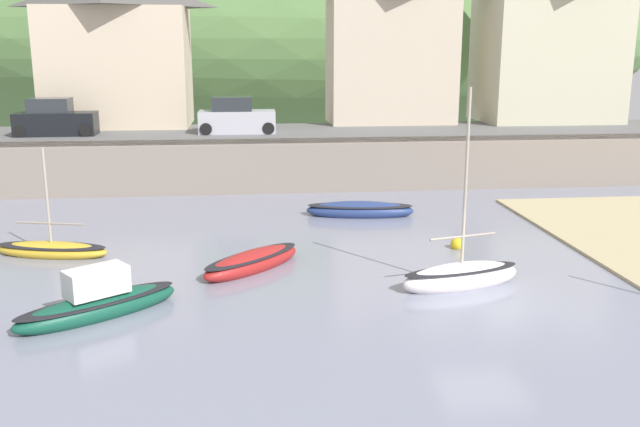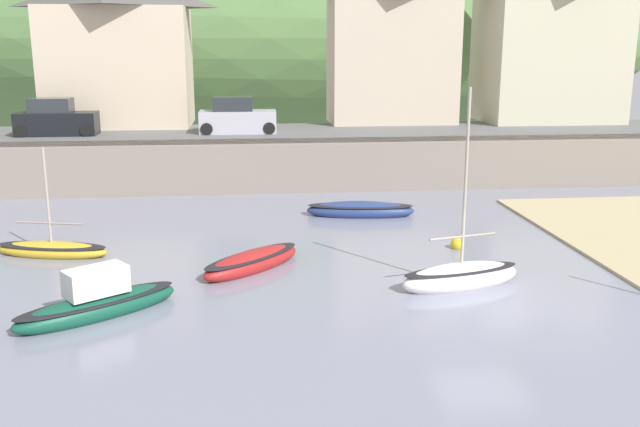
{
  "view_description": "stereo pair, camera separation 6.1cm",
  "coord_description": "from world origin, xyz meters",
  "views": [
    {
      "loc": [
        -6.39,
        -17.42,
        6.96
      ],
      "look_at": [
        -3.99,
        5.37,
        1.47
      ],
      "focal_mm": 39.18,
      "sensor_mm": 36.0,
      "label": 1
    },
    {
      "loc": [
        -6.33,
        -17.42,
        6.96
      ],
      "look_at": [
        -3.99,
        5.37,
        1.47
      ],
      "focal_mm": 39.18,
      "sensor_mm": 36.0,
      "label": 2
    }
  ],
  "objects": [
    {
      "name": "motorboat_with_cabin",
      "position": [
        -6.31,
        4.08,
        0.24
      ],
      "size": [
        3.68,
        3.65,
        0.78
      ],
      "rotation": [
        0.0,
        0.0,
        0.78
      ],
      "color": "#A82120",
      "rests_on": "ground"
    },
    {
      "name": "parked_car_by_wall",
      "position": [
        -6.94,
        20.7,
        3.2
      ],
      "size": [
        4.12,
        1.82,
        1.95
      ],
      "rotation": [
        0.0,
        0.0,
        -0.01
      ],
      "color": "#B6B5C2",
      "rests_on": "ground"
    },
    {
      "name": "sailboat_far_left",
      "position": [
        -0.15,
        1.75,
        0.32
      ],
      "size": [
        3.96,
        1.92,
        6.08
      ],
      "rotation": [
        0.0,
        0.0,
        0.25
      ],
      "color": "white",
      "rests_on": "ground"
    },
    {
      "name": "fishing_boat_green",
      "position": [
        -13.12,
        6.32,
        0.21
      ],
      "size": [
        4.12,
        2.05,
        3.84
      ],
      "rotation": [
        0.0,
        0.0,
        -0.24
      ],
      "color": "gold",
      "rests_on": "ground"
    },
    {
      "name": "waterfront_building_right",
      "position": [
        12.27,
        25.2,
        7.39
      ],
      "size": [
        8.37,
        6.23,
        9.85
      ],
      "color": "beige",
      "rests_on": "ground"
    },
    {
      "name": "quay_seawall",
      "position": [
        0.0,
        17.5,
        1.36
      ],
      "size": [
        48.0,
        9.4,
        2.4
      ],
      "color": "gray",
      "rests_on": "ground"
    },
    {
      "name": "hillside_backdrop",
      "position": [
        -4.74,
        55.2,
        7.54
      ],
      "size": [
        80.0,
        44.0,
        21.53
      ],
      "color": "#577E45",
      "rests_on": "ground"
    },
    {
      "name": "waterfront_building_centre",
      "position": [
        2.41,
        25.2,
        7.26
      ],
      "size": [
        7.78,
        4.51,
        9.56
      ],
      "color": "beige",
      "rests_on": "ground"
    },
    {
      "name": "dinghy_open_wooden",
      "position": [
        -10.41,
        0.49,
        0.36
      ],
      "size": [
        4.33,
        3.57,
        1.5
      ],
      "rotation": [
        0.0,
        0.0,
        0.63
      ],
      "color": "#134F3A",
      "rests_on": "ground"
    },
    {
      "name": "mooring_buoy",
      "position": [
        0.94,
        5.72,
        0.14
      ],
      "size": [
        0.48,
        0.48,
        0.48
      ],
      "color": "yellow",
      "rests_on": "ground"
    },
    {
      "name": "waterfront_building_left",
      "position": [
        -13.77,
        25.2,
        6.85
      ],
      "size": [
        8.42,
        5.76,
        8.75
      ],
      "color": "beige",
      "rests_on": "ground"
    },
    {
      "name": "rowboat_small_beached",
      "position": [
        -1.71,
        10.93,
        0.25
      ],
      "size": [
        4.66,
        1.9,
        0.79
      ],
      "rotation": [
        0.0,
        0.0,
        -0.13
      ],
      "color": "navy",
      "rests_on": "ground"
    },
    {
      "name": "parked_car_near_slipway",
      "position": [
        -16.43,
        20.7,
        3.2
      ],
      "size": [
        4.13,
        1.82,
        1.95
      ],
      "rotation": [
        0.0,
        0.0,
        0.02
      ],
      "color": "black",
      "rests_on": "ground"
    }
  ]
}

